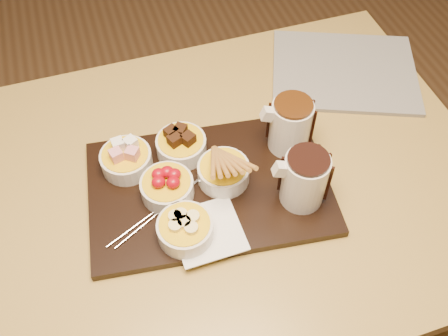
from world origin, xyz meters
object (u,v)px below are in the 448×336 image
object	(u,v)px
dining_table	(192,212)
serving_board	(209,188)
pitcher_milk_chocolate	(290,126)
bowl_strawberries	(167,188)
newspaper	(344,71)
pitcher_dark_chocolate	(304,180)

from	to	relation	value
dining_table	serving_board	xyz separation A→B (m)	(0.03, -0.02, 0.11)
serving_board	pitcher_milk_chocolate	bearing A→B (deg)	21.80
bowl_strawberries	newspaper	xyz separation A→B (m)	(0.48, 0.22, -0.03)
newspaper	pitcher_milk_chocolate	bearing A→B (deg)	-118.83
bowl_strawberries	newspaper	bearing A→B (deg)	24.51
bowl_strawberries	pitcher_milk_chocolate	distance (m)	0.27
pitcher_dark_chocolate	dining_table	bearing A→B (deg)	158.49
pitcher_dark_chocolate	newspaper	distance (m)	0.40
dining_table	pitcher_milk_chocolate	size ratio (longest dim) A/B	10.75
serving_board	newspaper	world-z (taller)	serving_board
serving_board	pitcher_milk_chocolate	world-z (taller)	pitcher_milk_chocolate
dining_table	pitcher_dark_chocolate	size ratio (longest dim) A/B	10.75
newspaper	dining_table	bearing A→B (deg)	-133.06
serving_board	newspaper	distance (m)	0.46
pitcher_milk_chocolate	pitcher_dark_chocolate	bearing A→B (deg)	-94.40
pitcher_dark_chocolate	pitcher_milk_chocolate	size ratio (longest dim) A/B	1.00
serving_board	newspaper	size ratio (longest dim) A/B	1.38
dining_table	newspaper	bearing A→B (deg)	24.64
pitcher_milk_chocolate	newspaper	xyz separation A→B (m)	(0.22, 0.18, -0.07)
serving_board	bowl_strawberries	distance (m)	0.08
dining_table	pitcher_milk_chocolate	distance (m)	0.28
dining_table	bowl_strawberries	xyz separation A→B (m)	(-0.05, -0.02, 0.14)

